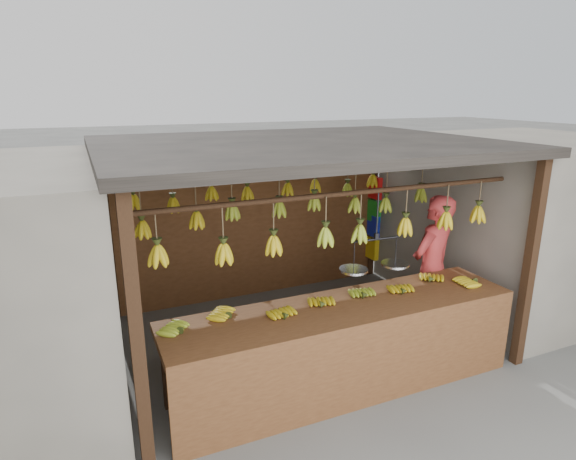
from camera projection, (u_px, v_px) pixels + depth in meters
name	position (u px, v px, depth m)	size (l,w,h in m)	color
ground	(298.00, 337.00, 5.94)	(80.00, 80.00, 0.00)	#5B5B57
stall	(287.00, 175.00, 5.68)	(4.30, 3.30, 2.40)	black
neighbor_right	(522.00, 218.00, 7.01)	(3.00, 3.00, 2.30)	slate
counter	(350.00, 328.00, 4.66)	(3.60, 0.82, 0.96)	brown
hanging_bananas	(298.00, 210.00, 5.49)	(3.60, 2.24, 0.40)	gold
balance_scale	(375.00, 263.00, 4.87)	(0.76, 0.31, 0.81)	black
vendor	(432.00, 268.00, 5.74)	(0.65, 0.43, 1.78)	#BF3333
bag_bundles	(374.00, 218.00, 7.60)	(0.08, 0.26, 1.33)	red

